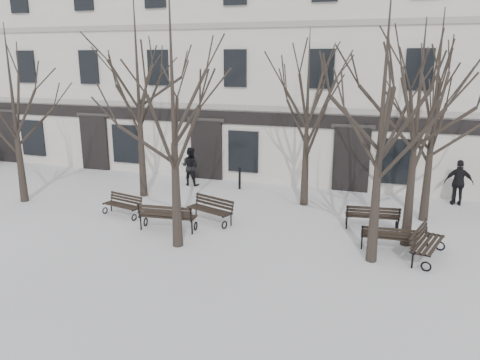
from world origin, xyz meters
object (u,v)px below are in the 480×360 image
at_px(tree_2, 383,98).
at_px(tree_1, 172,88).
at_px(bench_2, 388,237).
at_px(tree_0, 12,93).
at_px(bench_5, 426,242).
at_px(tree_3, 418,109).
at_px(bench_3, 211,209).
at_px(bench_4, 372,216).
at_px(bench_0, 123,204).
at_px(bench_1, 167,216).

bearing_deg(tree_2, tree_1, -172.46).
distance_m(tree_1, bench_2, 8.05).
height_order(tree_0, bench_5, tree_0).
bearing_deg(tree_3, tree_0, -179.61).
distance_m(tree_0, bench_3, 9.33).
relative_size(bench_2, bench_4, 0.90).
height_order(tree_2, bench_4, tree_2).
relative_size(tree_2, bench_2, 4.50).
xyz_separation_m(tree_0, bench_0, (4.98, -0.29, -4.05)).
height_order(bench_1, bench_5, bench_1).
distance_m(tree_2, bench_0, 10.31).
distance_m(tree_0, tree_2, 14.33).
distance_m(tree_1, bench_3, 5.12).
distance_m(bench_3, bench_4, 5.77).
bearing_deg(bench_5, tree_3, 45.07).
relative_size(bench_1, bench_3, 1.07).
height_order(tree_0, bench_2, tree_0).
relative_size(tree_3, bench_1, 3.42).
relative_size(tree_3, bench_5, 3.50).
distance_m(tree_0, bench_4, 14.70).
xyz_separation_m(tree_1, bench_2, (6.42, 1.74, -4.54)).
height_order(tree_2, bench_3, tree_2).
bearing_deg(tree_1, bench_4, 31.11).
distance_m(bench_1, bench_2, 7.38).
relative_size(bench_0, bench_2, 1.00).
bearing_deg(bench_2, bench_1, 1.48).
bearing_deg(bench_1, tree_0, -15.05).
bearing_deg(bench_2, bench_4, -75.04).
bearing_deg(bench_3, tree_1, -73.70).
relative_size(tree_0, tree_1, 0.90).
xyz_separation_m(tree_3, bench_5, (0.53, -0.95, -3.86)).
height_order(tree_0, bench_3, tree_0).
xyz_separation_m(bench_1, bench_2, (7.35, 0.64, -0.09)).
relative_size(tree_1, bench_5, 4.00).
height_order(tree_3, bench_0, tree_3).
bearing_deg(tree_3, bench_5, -60.68).
distance_m(tree_2, bench_2, 4.46).
relative_size(tree_1, bench_2, 4.69).
height_order(tree_2, bench_5, tree_2).
height_order(bench_1, bench_3, bench_1).
bearing_deg(tree_2, bench_1, 177.45).
bearing_deg(tree_0, tree_1, -15.68).
bearing_deg(tree_3, tree_1, -160.75).
xyz_separation_m(tree_1, bench_3, (0.16, 2.44, -4.50)).
bearing_deg(bench_1, tree_3, -176.03).
bearing_deg(bench_2, bench_0, -5.25).
relative_size(tree_1, bench_3, 4.16).
relative_size(bench_0, bench_5, 0.85).
relative_size(tree_3, bench_3, 3.64).
distance_m(bench_0, bench_4, 9.23).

